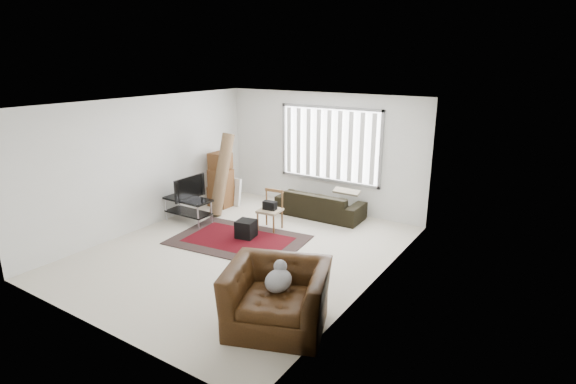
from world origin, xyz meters
name	(u,v)px	position (x,y,z in m)	size (l,w,h in m)	color
room	(259,153)	(0.03, 0.51, 1.76)	(6.00, 6.02, 2.71)	beige
persian_rug	(239,240)	(-0.38, 0.34, 0.01)	(2.68, 1.95, 0.02)	black
tv_stand	(188,205)	(-1.95, 0.57, 0.38)	(1.06, 0.48, 0.53)	black
tv	(187,187)	(-1.95, 0.57, 0.78)	(0.86, 0.11, 0.49)	black
subwoofer	(246,229)	(-0.33, 0.52, 0.19)	(0.35, 0.35, 0.35)	black
moving_boxes	(221,182)	(-2.09, 1.82, 0.60)	(0.53, 0.49, 1.29)	brown
white_flatpack	(232,191)	(-1.94, 2.03, 0.33)	(0.52, 0.08, 0.66)	silver
rolled_rug	(222,174)	(-1.71, 1.43, 0.92)	(0.28, 0.28, 1.84)	brown
sofa	(320,200)	(0.27, 2.45, 0.38)	(1.96, 0.85, 0.76)	black
side_chair	(270,208)	(-0.21, 1.18, 0.46)	(0.49, 0.49, 0.82)	#8C785C
armchair	(277,293)	(1.90, -1.66, 0.49)	(1.63, 1.54, 0.97)	#391F0B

